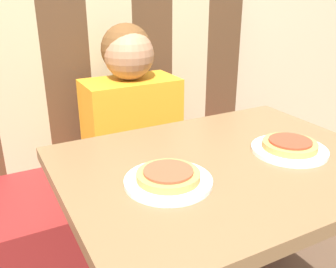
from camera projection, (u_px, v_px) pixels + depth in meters
The scene contains 8 objects.
booth_seat at pixel (135, 214), 1.70m from camera, with size 1.37×0.55×0.47m.
booth_backrest at pixel (110, 71), 1.66m from camera, with size 1.37×0.08×0.76m.
dining_table at pixel (223, 203), 1.02m from camera, with size 0.84×0.64×0.78m.
person at pixel (130, 102), 1.51m from camera, with size 0.37×0.23×0.60m.
plate_left at pixel (168, 181), 0.86m from camera, with size 0.20×0.20×0.01m.
plate_right at pixel (289, 150), 1.02m from camera, with size 0.20×0.20×0.01m.
pizza_left at pixel (168, 175), 0.85m from camera, with size 0.15×0.15×0.02m.
pizza_right at pixel (290, 144), 1.02m from camera, with size 0.15×0.15×0.02m.
Camera 1 is at (-0.54, -0.71, 1.21)m, focal length 40.00 mm.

